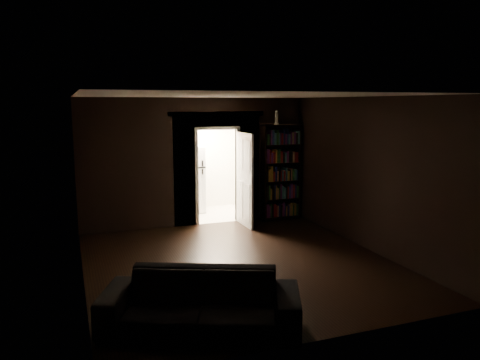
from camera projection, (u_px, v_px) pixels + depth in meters
The scene contains 9 objects.
ground at pixel (239, 264), 7.90m from camera, with size 5.50×5.50×0.00m, color black.
room_walls at pixel (219, 158), 8.61m from camera, with size 5.02×5.61×2.84m.
kitchen_alcove at pixel (204, 164), 11.45m from camera, with size 2.20×1.80×2.60m.
sofa at pixel (201, 293), 5.55m from camera, with size 2.34×1.01×0.90m, color black.
bookshelf at pixel (280, 172), 10.79m from camera, with size 0.90×0.32×2.20m, color black.
refrigerator at pixel (188, 179), 11.54m from camera, with size 0.74×0.68×1.65m, color white.
door at pixel (245, 180), 10.20m from camera, with size 0.85×0.05×2.05m, color silver.
figurine at pixel (277, 117), 10.49m from camera, with size 0.11×0.11×0.32m, color silver.
bottles at pixel (185, 141), 11.29m from camera, with size 0.61×0.08×0.25m, color black.
Camera 1 is at (-2.63, -7.09, 2.68)m, focal length 35.00 mm.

